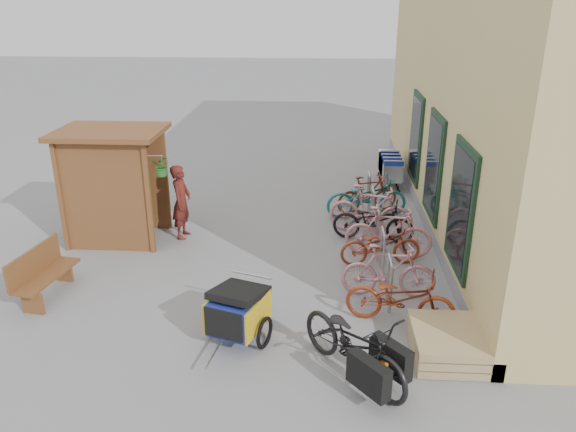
# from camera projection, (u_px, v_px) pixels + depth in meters

# --- Properties ---
(ground) EXTENTS (80.00, 80.00, 0.00)m
(ground) POSITION_uv_depth(u_px,v_px,m) (254.00, 301.00, 9.72)
(ground) COLOR gray
(building) EXTENTS (6.07, 13.00, 7.00)m
(building) POSITION_uv_depth(u_px,v_px,m) (570.00, 66.00, 12.24)
(building) COLOR tan
(building) RESTS_ON ground
(kiosk) EXTENTS (2.49, 1.65, 2.40)m
(kiosk) POSITION_uv_depth(u_px,v_px,m) (109.00, 170.00, 11.63)
(kiosk) COLOR brown
(kiosk) RESTS_ON ground
(bike_rack) EXTENTS (0.05, 5.35, 0.86)m
(bike_rack) POSITION_uv_depth(u_px,v_px,m) (377.00, 224.00, 11.63)
(bike_rack) COLOR #A5A8AD
(bike_rack) RESTS_ON ground
(pallet_stack) EXTENTS (1.00, 1.20, 0.40)m
(pallet_stack) POSITION_uv_depth(u_px,v_px,m) (447.00, 343.00, 8.18)
(pallet_stack) COLOR tan
(pallet_stack) RESTS_ON ground
(bench) EXTENTS (0.64, 1.48, 0.90)m
(bench) POSITION_uv_depth(u_px,v_px,m) (42.00, 273.00, 9.70)
(bench) COLOR brown
(bench) RESTS_ON ground
(shopping_carts) EXTENTS (0.53, 1.79, 0.96)m
(shopping_carts) POSITION_uv_depth(u_px,v_px,m) (390.00, 165.00, 15.46)
(shopping_carts) COLOR silver
(shopping_carts) RESTS_ON ground
(child_trailer) EXTENTS (1.05, 1.62, 0.94)m
(child_trailer) POSITION_uv_depth(u_px,v_px,m) (238.00, 310.00, 8.44)
(child_trailer) COLOR navy
(child_trailer) RESTS_ON ground
(cargo_bike) EXTENTS (1.83, 2.00, 1.06)m
(cargo_bike) POSITION_uv_depth(u_px,v_px,m) (356.00, 345.00, 7.60)
(cargo_bike) COLOR black
(cargo_bike) RESTS_ON ground
(person_kiosk) EXTENTS (0.44, 0.62, 1.62)m
(person_kiosk) POSITION_uv_depth(u_px,v_px,m) (181.00, 202.00, 12.01)
(person_kiosk) COLOR maroon
(person_kiosk) RESTS_ON ground
(bike_0) EXTENTS (1.83, 0.98, 0.92)m
(bike_0) POSITION_uv_depth(u_px,v_px,m) (400.00, 298.00, 8.90)
(bike_0) COLOR maroon
(bike_0) RESTS_ON ground
(bike_1) EXTENTS (1.66, 0.55, 0.98)m
(bike_1) POSITION_uv_depth(u_px,v_px,m) (389.00, 271.00, 9.69)
(bike_1) COLOR #CE8591
(bike_1) RESTS_ON ground
(bike_2) EXTENTS (1.64, 0.80, 0.83)m
(bike_2) POSITION_uv_depth(u_px,v_px,m) (381.00, 245.00, 10.88)
(bike_2) COLOR maroon
(bike_2) RESTS_ON ground
(bike_3) EXTENTS (1.79, 0.71, 1.05)m
(bike_3) POSITION_uv_depth(u_px,v_px,m) (388.00, 232.00, 11.20)
(bike_3) COLOR #CE8591
(bike_3) RESTS_ON ground
(bike_4) EXTENTS (1.81, 0.93, 0.91)m
(bike_4) POSITION_uv_depth(u_px,v_px,m) (373.00, 221.00, 11.94)
(bike_4) COLOR black
(bike_4) RESTS_ON ground
(bike_5) EXTENTS (1.93, 1.00, 1.12)m
(bike_5) POSITION_uv_depth(u_px,v_px,m) (370.00, 210.00, 12.24)
(bike_5) COLOR #CE8591
(bike_5) RESTS_ON ground
(bike_6) EXTENTS (2.00, 0.99, 1.00)m
(bike_6) POSITION_uv_depth(u_px,v_px,m) (367.00, 197.00, 13.19)
(bike_6) COLOR #1B6C6C
(bike_6) RESTS_ON ground
(bike_7) EXTENTS (1.61, 0.94, 0.93)m
(bike_7) POSITION_uv_depth(u_px,v_px,m) (367.00, 194.00, 13.49)
(bike_7) COLOR maroon
(bike_7) RESTS_ON ground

